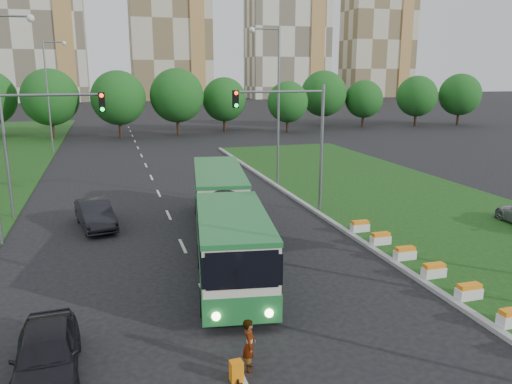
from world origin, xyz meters
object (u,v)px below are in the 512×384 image
object	(u,v)px
traffic_mast_median	(298,129)
articulated_bus	(222,216)
shopping_trolley	(236,371)
car_left_near	(46,354)
traffic_mast_left	(24,141)
car_left_far	(95,214)
pedestrian	(249,345)

from	to	relation	value
traffic_mast_median	articulated_bus	bearing A→B (deg)	-139.91
shopping_trolley	articulated_bus	bearing A→B (deg)	75.63
car_left_near	articulated_bus	bearing A→B (deg)	49.39
car_left_near	shopping_trolley	xyz separation A→B (m)	(5.23, -1.72, -0.47)
shopping_trolley	car_left_near	bearing A→B (deg)	158.14
traffic_mast_median	traffic_mast_left	distance (m)	15.19
traffic_mast_median	traffic_mast_left	xyz separation A→B (m)	(-15.16, -1.00, 0.00)
car_left_far	shopping_trolley	size ratio (longest dim) A/B	7.71
traffic_mast_median	car_left_far	xyz separation A→B (m)	(-12.09, 0.61, -4.56)
articulated_bus	car_left_near	xyz separation A→B (m)	(-7.30, -9.26, -0.98)
traffic_mast_left	pedestrian	xyz separation A→B (m)	(7.68, -14.52, -4.53)
traffic_mast_median	car_left_far	world-z (taller)	traffic_mast_median
traffic_mast_left	car_left_near	bearing A→B (deg)	-81.68
traffic_mast_median	articulated_bus	world-z (taller)	traffic_mast_median
articulated_bus	car_left_near	distance (m)	11.84
traffic_mast_median	pedestrian	distance (m)	17.81
traffic_mast_median	shopping_trolley	distance (m)	18.55
articulated_bus	car_left_near	size ratio (longest dim) A/B	3.84
pedestrian	traffic_mast_median	bearing A→B (deg)	-9.03
car_left_far	traffic_mast_left	bearing A→B (deg)	-163.17
pedestrian	shopping_trolley	distance (m)	0.85
pedestrian	shopping_trolley	size ratio (longest dim) A/B	2.64
traffic_mast_left	car_left_far	bearing A→B (deg)	27.71
traffic_mast_median	shopping_trolley	world-z (taller)	traffic_mast_median
traffic_mast_left	car_left_near	size ratio (longest dim) A/B	1.77
car_left_near	shopping_trolley	world-z (taller)	car_left_near
car_left_far	pedestrian	xyz separation A→B (m)	(4.62, -16.13, 0.03)
traffic_mast_left	car_left_near	distance (m)	14.15
car_left_near	pedestrian	world-z (taller)	pedestrian
traffic_mast_left	articulated_bus	distance (m)	10.68
car_left_far	shopping_trolley	distance (m)	17.08
shopping_trolley	pedestrian	bearing A→B (deg)	36.87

